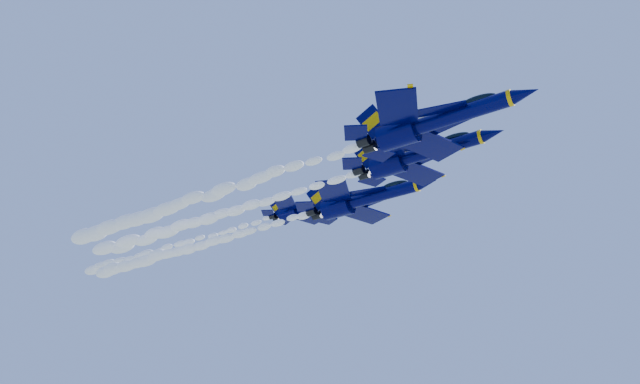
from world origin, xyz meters
The scene contains 8 objects.
jet_lead centered at (17.36, -15.05, 149.31)m, with size 18.85×15.46×7.00m.
smoke_trail_jet_lead centered at (-13.78, -15.05, 148.86)m, with size 46.18×2.25×2.03m, color white.
jet_second centered at (12.25, -7.24, 150.89)m, with size 18.18×14.91×6.76m.
smoke_trail_jet_second centered at (-18.61, -7.24, 150.44)m, with size 46.18×2.17×1.95m, color white.
jet_third centered at (-1.18, 4.35, 153.51)m, with size 20.03×16.43×7.44m.
smoke_trail_jet_third centered at (-32.83, 4.35, 153.05)m, with size 46.18×2.39×2.15m, color white.
jet_fourth centered at (-14.78, 10.12, 157.86)m, with size 14.98×12.29×5.57m.
smoke_trail_jet_fourth centered at (-44.27, 10.12, 157.44)m, with size 46.18×1.79×1.61m, color white.
Camera 1 is at (35.91, -66.04, 114.37)m, focal length 35.00 mm.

